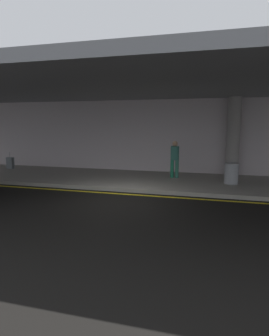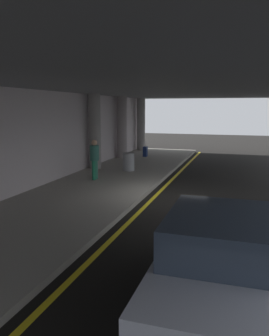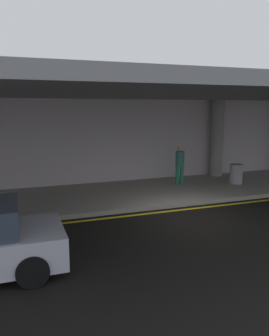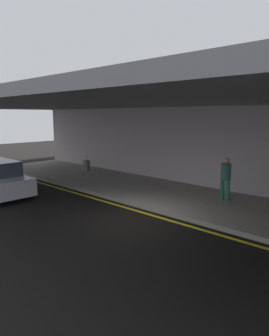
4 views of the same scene
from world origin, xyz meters
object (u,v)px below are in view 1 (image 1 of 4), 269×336
Objects in this scene: traveler_with_luggage at (175,157)px; trash_bin_steel at (231,173)px; support_column_far_left at (233,137)px; suitcase_upright_secondary at (10,163)px.

traveler_with_luggage is 1.98× the size of trash_bin_steel.
traveler_with_luggage is 2.57m from trash_bin_steel.
trash_bin_steel is (-0.14, -1.80, -1.40)m from support_column_far_left.
trash_bin_steel is at bearing -94.29° from support_column_far_left.
support_column_far_left is at bearing -7.31° from suitcase_upright_secondary.
trash_bin_steel is at bearing -124.15° from traveler_with_luggage.
traveler_with_luggage is at bearing -13.30° from suitcase_upright_secondary.
support_column_far_left is 11.73m from suitcase_upright_secondary.
support_column_far_left reaches higher than suitcase_upright_secondary.
suitcase_upright_secondary is at bearing 175.00° from trash_bin_steel.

